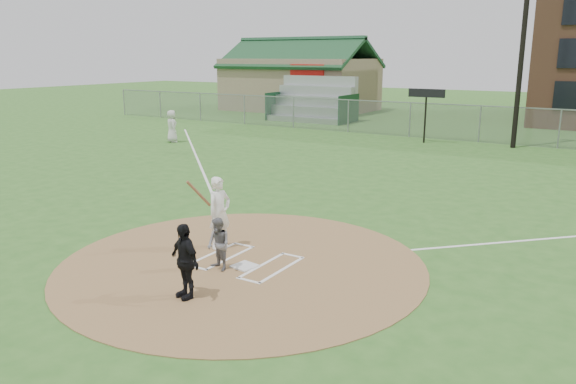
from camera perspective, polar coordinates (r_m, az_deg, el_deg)
The scene contains 14 objects.
ground at distance 13.06m, azimuth -4.67°, elevation -7.33°, with size 140.00×140.00×0.00m, color #306322.
dirt_circle at distance 13.06m, azimuth -4.67°, elevation -7.29°, with size 8.40×8.40×0.02m, color #987348.
home_plate at distance 12.85m, azimuth -4.42°, elevation -7.51°, with size 0.50×0.50×0.03m, color silver.
foul_line_third at distance 25.29m, azimuth -9.00°, elevation 2.90°, with size 0.10×24.00×0.01m, color white.
catcher at distance 12.55m, azimuth -7.07°, elevation -5.30°, with size 0.58×0.45×1.19m, color slate.
umpire at distance 11.21m, azimuth -10.45°, elevation -6.89°, with size 0.89×0.37×1.52m, color black.
ondeck_player at distance 31.70m, azimuth -11.72°, elevation 6.55°, with size 0.86×0.56×1.76m, color silver.
batters_boxes at distance 13.16m, azimuth -4.28°, elevation -7.03°, with size 2.08×1.88×0.01m.
batter_at_plate at distance 13.88m, azimuth -6.99°, elevation -2.09°, with size 0.76×1.04×1.80m.
outfield_fence at distance 32.80m, azimuth 18.90°, elevation 6.57°, with size 56.08×0.08×2.03m.
bleachers at distance 41.41m, azimuth 2.42°, elevation 9.42°, with size 6.08×3.20×3.20m.
clubhouse at distance 49.74m, azimuth 1.25°, elevation 11.07°, with size 12.20×8.71×6.23m.
light_pole at distance 31.28m, azimuth 22.98°, elevation 16.22°, with size 1.20×0.30×12.22m.
scoreboard_sign at distance 31.61m, azimuth 13.87°, elevation 9.16°, with size 2.00×0.10×2.93m.
Camera 1 is at (7.31, -9.76, 4.68)m, focal length 35.00 mm.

